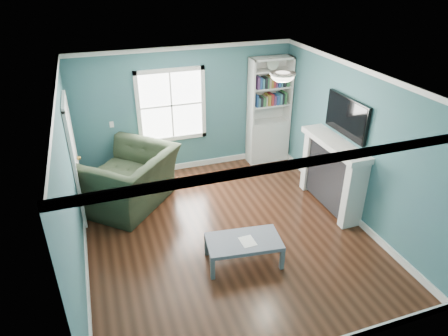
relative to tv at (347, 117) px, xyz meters
name	(u,v)px	position (x,y,z in m)	size (l,w,h in m)	color
floor	(226,233)	(-2.20, -0.20, -1.72)	(5.00, 5.00, 0.00)	black
room_walls	(227,147)	(-2.20, -0.20, -0.14)	(5.00, 5.00, 5.00)	#397473
trim	(226,168)	(-2.20, -0.20, -0.49)	(4.50, 5.00, 2.60)	white
window	(171,106)	(-2.50, 2.29, -0.27)	(1.40, 0.06, 1.50)	white
bookshelf	(268,121)	(-0.43, 2.10, -0.80)	(0.90, 0.35, 2.31)	silver
fireplace	(332,175)	(-0.12, 0.00, -1.09)	(0.44, 1.58, 1.30)	black
tv	(347,117)	(0.00, 0.00, 0.00)	(0.06, 1.10, 0.65)	black
door	(74,159)	(-4.42, 1.20, -0.65)	(0.12, 0.98, 2.17)	silver
ceiling_fixture	(283,76)	(-1.30, -0.10, 0.82)	(0.38, 0.38, 0.15)	white
light_switch	(112,124)	(-3.70, 2.28, -0.52)	(0.08, 0.01, 0.12)	white
recliner	(127,171)	(-3.59, 1.22, -1.02)	(1.61, 1.05, 1.41)	black
coffee_table	(244,243)	(-2.19, -0.94, -1.38)	(1.16, 0.73, 0.40)	#535C64
paper_sheet	(248,241)	(-2.14, -0.99, -1.33)	(0.21, 0.26, 0.00)	white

